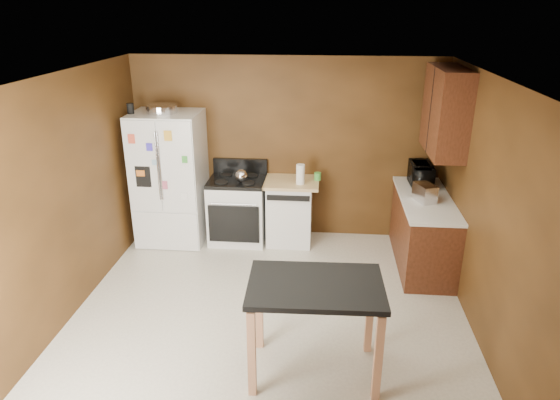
# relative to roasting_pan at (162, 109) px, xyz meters

# --- Properties ---
(floor) EXTENTS (4.50, 4.50, 0.00)m
(floor) POSITION_rel_roasting_pan_xyz_m (1.58, -1.87, -1.85)
(floor) COLOR silver
(floor) RESTS_ON ground
(ceiling) EXTENTS (4.50, 4.50, 0.00)m
(ceiling) POSITION_rel_roasting_pan_xyz_m (1.58, -1.87, 0.65)
(ceiling) COLOR white
(ceiling) RESTS_ON ground
(wall_back) EXTENTS (4.20, 0.00, 4.20)m
(wall_back) POSITION_rel_roasting_pan_xyz_m (1.58, 0.38, -0.60)
(wall_back) COLOR brown
(wall_back) RESTS_ON ground
(wall_front) EXTENTS (4.20, 0.00, 4.20)m
(wall_front) POSITION_rel_roasting_pan_xyz_m (1.58, -4.12, -0.60)
(wall_front) COLOR brown
(wall_front) RESTS_ON ground
(wall_left) EXTENTS (0.00, 4.50, 4.50)m
(wall_left) POSITION_rel_roasting_pan_xyz_m (-0.52, -1.87, -0.60)
(wall_left) COLOR brown
(wall_left) RESTS_ON ground
(wall_right) EXTENTS (0.00, 4.50, 4.50)m
(wall_right) POSITION_rel_roasting_pan_xyz_m (3.68, -1.87, -0.60)
(wall_right) COLOR brown
(wall_right) RESTS_ON ground
(roasting_pan) EXTENTS (0.40, 0.40, 0.10)m
(roasting_pan) POSITION_rel_roasting_pan_xyz_m (0.00, 0.00, 0.00)
(roasting_pan) COLOR silver
(roasting_pan) RESTS_ON refrigerator
(pen_cup) EXTENTS (0.09, 0.09, 0.13)m
(pen_cup) POSITION_rel_roasting_pan_xyz_m (-0.38, -0.10, 0.02)
(pen_cup) COLOR black
(pen_cup) RESTS_ON refrigerator
(kettle) EXTENTS (0.17, 0.17, 0.17)m
(kettle) POSITION_rel_roasting_pan_xyz_m (1.02, -0.05, -0.86)
(kettle) COLOR silver
(kettle) RESTS_ON gas_range
(paper_towel) EXTENTS (0.15, 0.15, 0.26)m
(paper_towel) POSITION_rel_roasting_pan_xyz_m (1.81, -0.02, -0.83)
(paper_towel) COLOR white
(paper_towel) RESTS_ON dishwasher
(green_canister) EXTENTS (0.11, 0.11, 0.10)m
(green_canister) POSITION_rel_roasting_pan_xyz_m (2.03, 0.16, -0.91)
(green_canister) COLOR green
(green_canister) RESTS_ON dishwasher
(toaster) EXTENTS (0.27, 0.34, 0.21)m
(toaster) POSITION_rel_roasting_pan_xyz_m (3.33, -0.53, -0.84)
(toaster) COLOR silver
(toaster) RESTS_ON right_cabinets
(microwave) EXTENTS (0.34, 0.49, 0.27)m
(microwave) POSITION_rel_roasting_pan_xyz_m (3.38, 0.04, -0.82)
(microwave) COLOR black
(microwave) RESTS_ON right_cabinets
(refrigerator) EXTENTS (0.90, 0.80, 1.80)m
(refrigerator) POSITION_rel_roasting_pan_xyz_m (0.03, -0.00, -0.95)
(refrigerator) COLOR white
(refrigerator) RESTS_ON ground
(gas_range) EXTENTS (0.76, 0.68, 1.10)m
(gas_range) POSITION_rel_roasting_pan_xyz_m (0.94, 0.06, -1.39)
(gas_range) COLOR white
(gas_range) RESTS_ON ground
(dishwasher) EXTENTS (0.78, 0.63, 0.89)m
(dishwasher) POSITION_rel_roasting_pan_xyz_m (1.66, 0.08, -1.40)
(dishwasher) COLOR white
(dishwasher) RESTS_ON ground
(right_cabinets) EXTENTS (0.63, 1.58, 2.45)m
(right_cabinets) POSITION_rel_roasting_pan_xyz_m (3.42, -0.39, -0.94)
(right_cabinets) COLOR brown
(right_cabinets) RESTS_ON ground
(island) EXTENTS (1.18, 0.81, 0.91)m
(island) POSITION_rel_roasting_pan_xyz_m (2.08, -2.58, -1.09)
(island) COLOR black
(island) RESTS_ON ground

